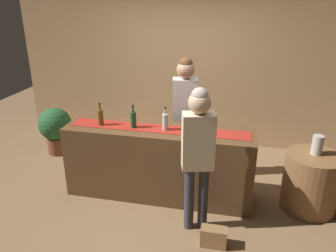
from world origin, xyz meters
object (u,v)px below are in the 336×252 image
object	(u,v)px
wine_glass_near_customer	(186,121)
wine_glass_mid_counter	(198,125)
wine_bottle_clear	(165,122)
handbag	(214,237)
potted_plant_tall	(55,128)
customer_sipping	(198,146)
vase_on_side_table	(317,145)
round_side_table	(311,182)
wine_bottle_amber	(101,117)
bartender	(185,105)
wine_bottle_green	(133,119)

from	to	relation	value
wine_glass_near_customer	wine_glass_mid_counter	size ratio (longest dim) A/B	1.00
wine_bottle_clear	handbag	world-z (taller)	wine_bottle_clear
potted_plant_tall	handbag	xyz separation A→B (m)	(2.81, -1.70, -0.35)
wine_glass_near_customer	customer_sipping	distance (m)	0.70
wine_glass_near_customer	vase_on_side_table	size ratio (longest dim) A/B	0.60
round_side_table	wine_bottle_clear	bearing A→B (deg)	-176.01
customer_sipping	round_side_table	bearing A→B (deg)	11.96
wine_bottle_amber	handbag	size ratio (longest dim) A/B	1.08
bartender	round_side_table	xyz separation A→B (m)	(1.68, -0.47, -0.73)
customer_sipping	vase_on_side_table	size ratio (longest dim) A/B	7.00
wine_bottle_clear	wine_glass_mid_counter	distance (m)	0.40
wine_glass_mid_counter	bartender	distance (m)	0.66
wine_bottle_amber	potted_plant_tall	xyz separation A→B (m)	(-1.24, 0.89, -0.61)
customer_sipping	vase_on_side_table	xyz separation A→B (m)	(1.34, 0.72, -0.18)
wine_bottle_amber	wine_glass_near_customer	bearing A→B (deg)	6.20
round_side_table	handbag	size ratio (longest dim) A/B	2.64
bartender	potted_plant_tall	world-z (taller)	bartender
wine_bottle_clear	wine_glass_mid_counter	size ratio (longest dim) A/B	2.10
customer_sipping	potted_plant_tall	world-z (taller)	customer_sipping
customer_sipping	potted_plant_tall	xyz separation A→B (m)	(-2.57, 1.43, -0.58)
potted_plant_tall	handbag	distance (m)	3.30
wine_glass_near_customer	bartender	xyz separation A→B (m)	(-0.10, 0.50, 0.04)
customer_sipping	handbag	xyz separation A→B (m)	(0.24, -0.27, -0.93)
vase_on_side_table	handbag	xyz separation A→B (m)	(-1.11, -0.99, -0.75)
bartender	customer_sipping	world-z (taller)	bartender
wine_bottle_green	bartender	xyz separation A→B (m)	(0.55, 0.61, 0.03)
vase_on_side_table	wine_glass_mid_counter	bearing A→B (deg)	-173.26
bartender	wine_bottle_green	bearing A→B (deg)	37.96
round_side_table	handbag	distance (m)	1.48
wine_bottle_green	customer_sipping	distance (m)	1.05
wine_bottle_amber	round_side_table	xyz separation A→B (m)	(2.67, 0.15, -0.70)
wine_bottle_clear	handbag	xyz separation A→B (m)	(0.72, -0.83, -0.96)
wine_bottle_amber	wine_bottle_green	bearing A→B (deg)	1.15
wine_glass_mid_counter	wine_glass_near_customer	bearing A→B (deg)	146.31
wine_bottle_amber	bartender	distance (m)	1.17
wine_glass_near_customer	bartender	bearing A→B (deg)	101.30
vase_on_side_table	wine_bottle_amber	bearing A→B (deg)	-176.15
wine_glass_mid_counter	round_side_table	size ratio (longest dim) A/B	0.19
wine_glass_near_customer	wine_bottle_clear	bearing A→B (deg)	-157.99
handbag	wine_bottle_amber	bearing A→B (deg)	152.73
wine_bottle_clear	handbag	bearing A→B (deg)	-48.95
wine_bottle_green	customer_sipping	size ratio (longest dim) A/B	0.18
wine_bottle_amber	round_side_table	bearing A→B (deg)	3.15
wine_bottle_green	customer_sipping	bearing A→B (deg)	-31.58
handbag	bartender	bearing A→B (deg)	112.05
wine_bottle_amber	wine_bottle_clear	distance (m)	0.85
wine_bottle_green	wine_glass_near_customer	world-z (taller)	wine_bottle_green
bartender	potted_plant_tall	bearing A→B (deg)	-16.73
wine_bottle_green	wine_bottle_clear	distance (m)	0.41
bartender	wine_bottle_clear	bearing A→B (deg)	66.68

